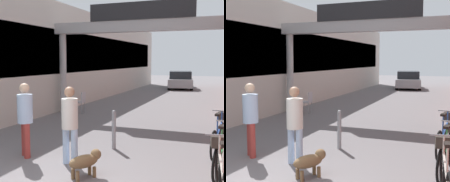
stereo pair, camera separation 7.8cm
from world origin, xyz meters
TOP-DOWN VIEW (x-y plane):
  - storefront_left at (-5.09, 11.00)m, footprint 3.00×26.00m
  - arcade_sign_gateway at (0.00, 7.67)m, footprint 7.40×0.47m
  - pedestrian_with_dog at (0.07, 1.97)m, footprint 0.41×0.41m
  - pedestrian_companion at (-1.12, 2.08)m, footprint 0.48×0.48m
  - dog_on_leash at (0.70, 1.43)m, footprint 0.56×0.70m
  - bicycle_silver_nearest at (3.07, 1.32)m, footprint 0.46×1.68m
  - bicycle_green_second at (3.08, 2.59)m, footprint 0.46×1.68m
  - bicycle_blue_third at (2.95, 3.92)m, footprint 0.46×1.68m
  - bollard_post_metal at (0.51, 3.39)m, footprint 0.10×0.10m
  - cafe_chair_aluminium_nearer at (-2.51, 7.65)m, footprint 0.43×0.43m
  - parked_car_silver at (-0.44, 20.46)m, footprint 2.33×4.22m

SIDE VIEW (x-z plane):
  - dog_on_leash at x=0.70m, z-range 0.06..0.57m
  - bicycle_silver_nearest at x=3.07m, z-range -0.05..0.93m
  - bicycle_green_second at x=3.08m, z-range -0.05..0.93m
  - bicycle_blue_third at x=2.95m, z-range -0.05..0.93m
  - bollard_post_metal at x=0.51m, z-range 0.01..0.97m
  - cafe_chair_aluminium_nearer at x=-2.51m, z-range 0.10..0.99m
  - parked_car_silver at x=-0.44m, z-range -0.02..1.31m
  - pedestrian_with_dog at x=0.07m, z-range 0.11..1.75m
  - pedestrian_companion at x=-1.12m, z-range 0.12..1.79m
  - storefront_left at x=-5.09m, z-range 0.00..4.59m
  - arcade_sign_gateway at x=0.00m, z-range 0.92..5.22m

